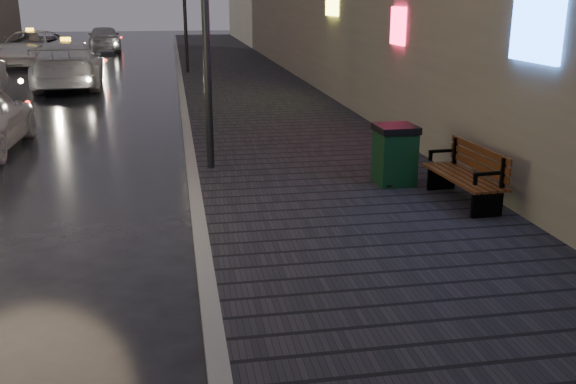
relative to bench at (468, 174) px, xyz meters
name	(u,v)px	position (x,y,z in m)	size (l,w,h in m)	color
ground	(55,350)	(-5.63, -3.19, -0.59)	(120.00, 120.00, 0.00)	black
sidewalk	(238,76)	(-1.73, 17.81, -0.52)	(4.60, 58.00, 0.15)	black
curb	(180,77)	(-4.13, 17.81, -0.52)	(0.20, 58.00, 0.15)	slate
bench	(468,174)	(0.00, 0.00, 0.00)	(0.70, 1.76, 0.88)	black
trash_bin	(395,154)	(-0.77, 1.19, 0.07)	(0.68, 0.68, 1.01)	black
taxi_mid	(68,65)	(-8.14, 15.87, 0.24)	(2.33, 5.74, 1.67)	silver
taxi_far	(32,48)	(-11.09, 24.64, 0.22)	(2.69, 5.84, 1.62)	silver
car_far	(104,38)	(-8.39, 32.31, 0.19)	(1.84, 4.58, 1.56)	#98989F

